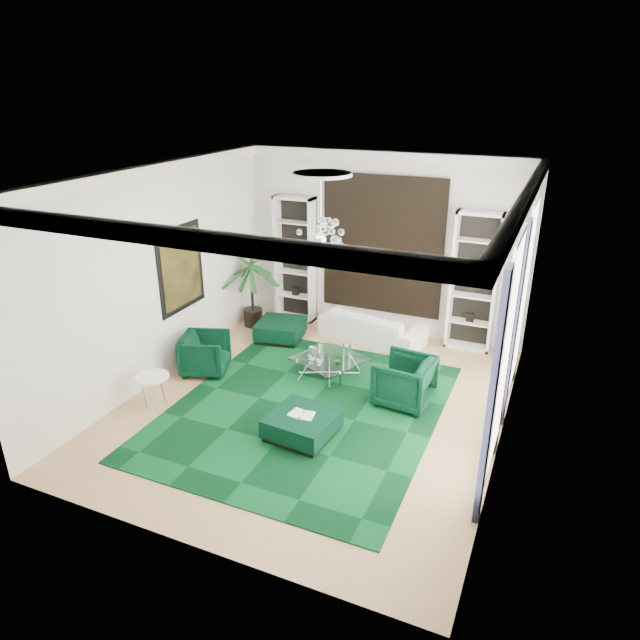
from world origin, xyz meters
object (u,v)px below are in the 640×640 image
at_px(armchair_right, 404,381).
at_px(ottoman_front, 302,425).
at_px(armchair_left, 205,354).
at_px(palm, 251,277).
at_px(sofa, 372,326).
at_px(coffee_table, 329,367).
at_px(ottoman_side, 281,330).
at_px(side_table, 153,392).

distance_m(armchair_right, ottoman_front, 1.97).
xyz_separation_m(armchair_left, palm, (-0.31, 2.31, 0.76)).
bearing_deg(armchair_left, ottoman_front, -134.39).
height_order(sofa, palm, palm).
distance_m(armchair_right, coffee_table, 1.57).
height_order(armchair_left, ottoman_side, armchair_left).
bearing_deg(sofa, coffee_table, 94.67).
bearing_deg(armchair_left, sofa, -61.96).
bearing_deg(ottoman_front, coffee_table, 100.60).
relative_size(sofa, ottoman_front, 2.31).
xyz_separation_m(armchair_right, side_table, (-3.79, -1.77, -0.14)).
distance_m(ottoman_front, palm, 4.62).
bearing_deg(sofa, armchair_right, 131.72).
distance_m(sofa, armchair_left, 3.52).
bearing_deg(armchair_right, coffee_table, -98.66).
xyz_separation_m(coffee_table, side_table, (-2.28, -2.14, 0.09)).
bearing_deg(palm, armchair_right, -25.66).
relative_size(armchair_left, coffee_table, 0.77).
height_order(armchair_right, ottoman_front, armchair_right).
relative_size(sofa, palm, 0.96).
relative_size(armchair_left, side_table, 1.45).
bearing_deg(armchair_right, palm, -110.72).
height_order(armchair_right, side_table, armchair_right).
distance_m(armchair_left, palm, 2.45).
bearing_deg(sofa, ottoman_front, 103.36).
relative_size(sofa, coffee_table, 2.03).
bearing_deg(ottoman_side, side_table, -102.09).
distance_m(armchair_right, ottoman_side, 3.44).
height_order(coffee_table, ottoman_front, ottoman_front).
bearing_deg(side_table, palm, 93.29).
xyz_separation_m(armchair_right, coffee_table, (-1.51, 0.37, -0.23)).
bearing_deg(side_table, sofa, 58.03).
distance_m(sofa, ottoman_front, 3.79).
height_order(armchair_left, coffee_table, armchair_left).
xyz_separation_m(armchair_left, ottoman_front, (2.55, -1.20, -0.19)).
bearing_deg(ottoman_side, sofa, 21.88).
bearing_deg(ottoman_side, palm, 154.21).
height_order(armchair_left, side_table, armchair_left).
xyz_separation_m(ottoman_side, side_table, (-0.70, -3.26, 0.07)).
bearing_deg(ottoman_front, armchair_right, 54.01).
bearing_deg(ottoman_side, coffee_table, -35.25).
bearing_deg(side_table, armchair_right, 25.05).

